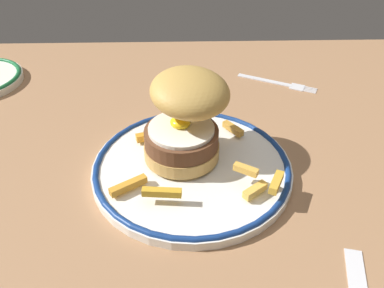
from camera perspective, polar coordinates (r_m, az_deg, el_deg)
The scene contains 5 objects.
ground_plane at distance 52.48cm, azimuth 3.44°, elevation -7.89°, with size 148.99×93.18×4.00cm, color #996E4B.
dinner_plate at distance 52.84cm, azimuth -0.00°, elevation -3.27°, with size 25.92×25.92×1.60cm.
burger at distance 51.18cm, azimuth -0.86°, elevation 3.93°, with size 14.31×14.42×11.33cm.
fries_pile at distance 53.34cm, azimuth -0.32°, elevation -0.78°, with size 20.84×19.36×2.56cm.
fork at distance 74.99cm, azimuth 12.12°, elevation 8.44°, with size 13.47×7.73×0.36cm.
Camera 1 is at (-4.13, -37.09, 34.90)cm, focal length 37.84 mm.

